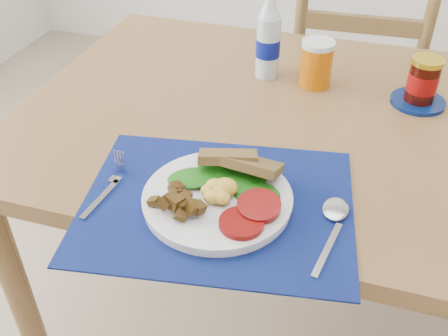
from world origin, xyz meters
name	(u,v)px	position (x,y,z in m)	size (l,w,h in m)	color
table	(326,150)	(0.00, 0.20, 0.67)	(1.40, 0.90, 0.75)	brown
chair_far	(357,54)	(0.01, 0.90, 0.60)	(0.46, 0.44, 1.19)	#513A1D
placemat	(217,204)	(-0.15, -0.15, 0.75)	(0.48, 0.38, 0.00)	black
breakfast_plate	(214,196)	(-0.16, -0.15, 0.77)	(0.26, 0.26, 0.06)	silver
fork	(110,187)	(-0.36, -0.16, 0.76)	(0.03, 0.16, 0.00)	#B2B5BA
spoon	(333,221)	(0.05, -0.13, 0.76)	(0.05, 0.20, 0.01)	#B2B5BA
water_bottle	(268,42)	(-0.19, 0.37, 0.84)	(0.06, 0.06, 0.21)	#ADBFCC
juice_glass	(316,65)	(-0.06, 0.35, 0.80)	(0.08, 0.08, 0.11)	#BB5905
jam_on_saucer	(422,84)	(0.19, 0.33, 0.80)	(0.13, 0.13, 0.11)	#04184E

